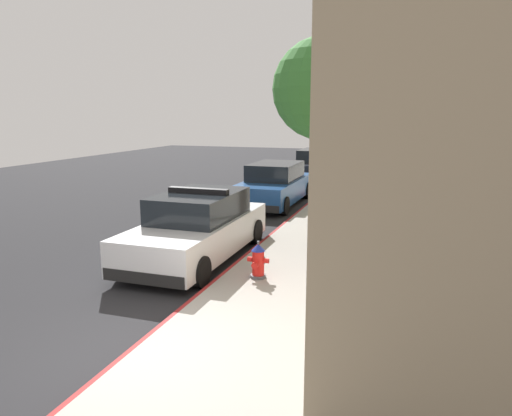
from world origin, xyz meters
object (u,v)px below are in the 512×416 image
at_px(parked_car_silver_ahead, 275,185).
at_px(street_tree, 323,89).
at_px(police_cruiser, 198,228).
at_px(fire_hydrant, 258,261).
at_px(parked_car_dark_far, 317,165).

height_order(parked_car_silver_ahead, street_tree, street_tree).
height_order(police_cruiser, parked_car_silver_ahead, police_cruiser).
bearing_deg(fire_hydrant, parked_car_dark_far, 97.17).
distance_m(parked_car_dark_far, fire_hydrant, 15.55).
xyz_separation_m(parked_car_dark_far, street_tree, (2.12, -9.89, 3.33)).
bearing_deg(street_tree, parked_car_silver_ahead, 129.59).
bearing_deg(parked_car_silver_ahead, street_tree, -50.41).
bearing_deg(fire_hydrant, street_tree, 88.16).
height_order(police_cruiser, street_tree, street_tree).
xyz_separation_m(police_cruiser, fire_hydrant, (1.90, -1.23, -0.25)).
distance_m(parked_car_silver_ahead, fire_hydrant, 8.55).
bearing_deg(fire_hydrant, parked_car_silver_ahead, 104.18).
relative_size(parked_car_dark_far, street_tree, 0.89).
bearing_deg(parked_car_silver_ahead, police_cruiser, -88.44).
xyz_separation_m(parked_car_silver_ahead, fire_hydrant, (2.09, -8.28, -0.24)).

